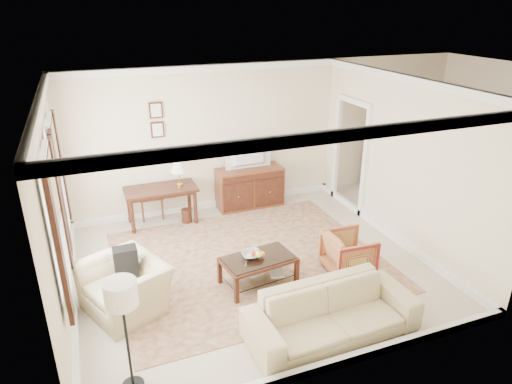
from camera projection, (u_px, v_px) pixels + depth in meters
room_shell at (251, 116)px, 6.49m from camera, size 5.51×5.01×2.91m
annex_bedroom at (428, 185)px, 9.80m from camera, size 3.00×2.70×2.90m
window_front at (56, 226)px, 5.34m from camera, size 0.12×1.56×1.80m
window_rear at (58, 180)px, 6.72m from camera, size 0.12×1.56×1.80m
doorway at (350, 157)px, 9.22m from camera, size 0.10×1.12×2.25m
rug at (249, 260)px, 7.57m from camera, size 4.27×3.68×0.01m
writing_desk at (161, 193)px, 8.63m from camera, size 1.34×0.67×0.73m
desk_chair at (150, 193)px, 8.91m from camera, size 0.46×0.46×1.05m
desk_lamp at (179, 173)px, 8.61m from camera, size 0.32×0.32×0.50m
framed_prints at (157, 120)px, 8.50m from camera, size 0.25×0.04×0.68m
sideboard at (250, 187)px, 9.45m from camera, size 1.36×0.52×0.84m
tv at (250, 147)px, 9.09m from camera, size 0.92×0.53×0.12m
coffee_table at (258, 264)px, 6.83m from camera, size 1.15×0.77×0.46m
fruit_bowl at (252, 254)px, 6.78m from camera, size 0.42×0.42×0.10m
book_a at (247, 273)px, 6.90m from camera, size 0.28×0.07×0.38m
book_b at (270, 273)px, 6.92m from camera, size 0.27×0.11×0.38m
striped_armchair at (349, 251)px, 7.16m from camera, size 0.69×0.73×0.71m
club_armchair at (124, 279)px, 6.22m from camera, size 1.09×1.29×0.96m
backpack at (126, 259)px, 6.24m from camera, size 0.34×0.38×0.40m
sofa at (332, 306)px, 5.74m from camera, size 2.23×0.73×0.86m
floor_lamp at (122, 302)px, 4.65m from camera, size 0.34×0.34×1.39m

